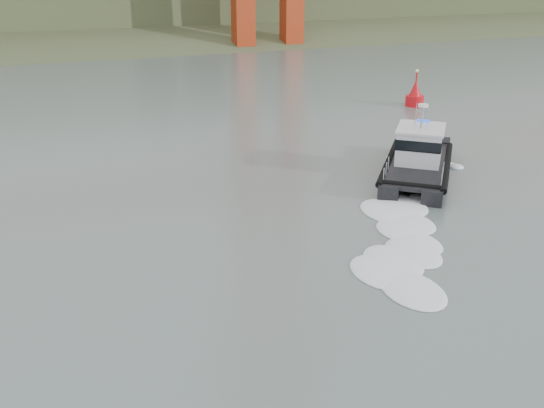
# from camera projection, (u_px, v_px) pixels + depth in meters

# --- Properties ---
(ground) EXTENTS (400.00, 400.00, 0.00)m
(ground) POSITION_uv_depth(u_px,v_px,m) (397.00, 334.00, 23.22)
(ground) COLOR slate
(ground) RESTS_ON ground
(patrol_boat) EXTENTS (9.16, 10.34, 4.95)m
(patrol_boat) POSITION_uv_depth(u_px,v_px,m) (418.00, 158.00, 39.40)
(patrol_boat) COLOR black
(patrol_boat) RESTS_ON ground
(nav_buoy) EXTENTS (1.77, 1.77, 3.69)m
(nav_buoy) POSITION_uv_depth(u_px,v_px,m) (415.00, 96.00, 58.08)
(nav_buoy) COLOR red
(nav_buoy) RESTS_ON ground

